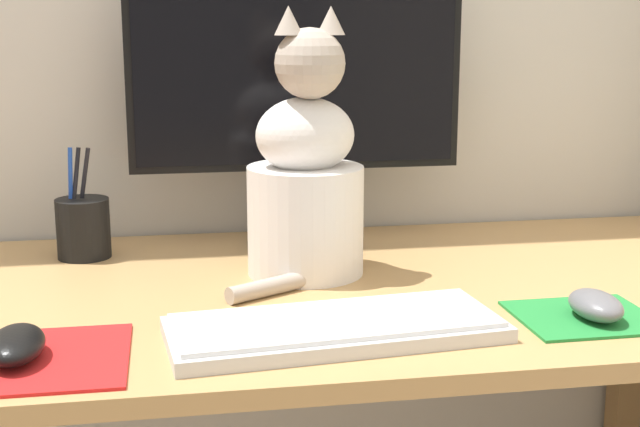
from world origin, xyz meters
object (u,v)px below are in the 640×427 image
object	(u,v)px
computer_mouse_left	(16,345)
computer_mouse_right	(596,305)
monitor	(297,95)
keyboard	(335,328)
cat	(308,178)
pen_cup	(83,227)

from	to	relation	value
computer_mouse_left	computer_mouse_right	xyz separation A→B (m)	(0.71, 0.02, -0.00)
monitor	keyboard	world-z (taller)	monitor
monitor	keyboard	bearing A→B (deg)	-92.73
computer_mouse_right	monitor	bearing A→B (deg)	124.12
computer_mouse_right	cat	size ratio (longest dim) A/B	0.24
monitor	computer_mouse_right	bearing A→B (deg)	-55.88
monitor	cat	bearing A→B (deg)	-93.56
keyboard	cat	distance (m)	0.31
computer_mouse_right	cat	xyz separation A→B (m)	(-0.33, 0.28, 0.13)
monitor	pen_cup	bearing A→B (deg)	-174.62
cat	pen_cup	world-z (taller)	cat
keyboard	pen_cup	bearing A→B (deg)	121.94
computer_mouse_left	cat	world-z (taller)	cat
monitor	computer_mouse_left	xyz separation A→B (m)	(-0.39, -0.49, -0.23)
computer_mouse_left	pen_cup	distance (m)	0.46
cat	computer_mouse_left	bearing A→B (deg)	-151.17
keyboard	pen_cup	distance (m)	0.55
cat	pen_cup	bearing A→B (deg)	146.38
pen_cup	computer_mouse_left	bearing A→B (deg)	-94.67
monitor	computer_mouse_left	size ratio (longest dim) A/B	5.15
computer_mouse_left	monitor	bearing A→B (deg)	51.19
keyboard	computer_mouse_right	world-z (taller)	computer_mouse_right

